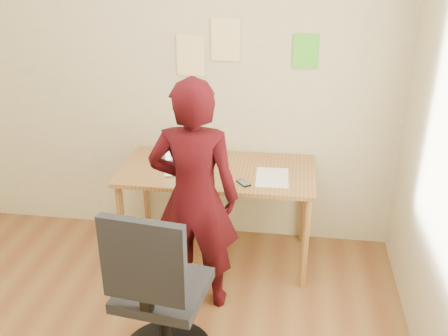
% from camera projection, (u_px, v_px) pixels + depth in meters
% --- Properties ---
extents(room, '(3.58, 3.58, 2.78)m').
position_uv_depth(room, '(71.00, 167.00, 2.17)').
color(room, brown).
rests_on(room, ground).
extents(desk, '(1.40, 0.70, 0.74)m').
position_uv_depth(desk, '(218.00, 180.00, 3.64)').
color(desk, olive).
rests_on(desk, ground).
extents(laptop, '(0.39, 0.37, 0.23)m').
position_uv_depth(laptop, '(185.00, 161.00, 3.62)').
color(laptop, silver).
rests_on(laptop, desk).
extents(paper_sheet, '(0.24, 0.33, 0.00)m').
position_uv_depth(paper_sheet, '(272.00, 177.00, 3.48)').
color(paper_sheet, white).
rests_on(paper_sheet, desk).
extents(phone, '(0.11, 0.12, 0.01)m').
position_uv_depth(phone, '(244.00, 183.00, 3.39)').
color(phone, black).
rests_on(phone, desk).
extents(wall_note_left, '(0.21, 0.00, 0.30)m').
position_uv_depth(wall_note_left, '(191.00, 55.00, 3.66)').
color(wall_note_left, '#FDE197').
rests_on(wall_note_left, room).
extents(wall_note_mid, '(0.21, 0.00, 0.30)m').
position_uv_depth(wall_note_mid, '(226.00, 40.00, 3.57)').
color(wall_note_mid, '#FDE197').
rests_on(wall_note_mid, room).
extents(wall_note_right, '(0.18, 0.00, 0.24)m').
position_uv_depth(wall_note_right, '(306.00, 51.00, 3.53)').
color(wall_note_right, '#56DA31').
rests_on(wall_note_right, room).
extents(office_chair, '(0.55, 0.55, 1.05)m').
position_uv_depth(office_chair, '(159.00, 302.00, 2.72)').
color(office_chair, black).
rests_on(office_chair, ground).
extents(person, '(0.58, 0.39, 1.56)m').
position_uv_depth(person, '(194.00, 198.00, 3.12)').
color(person, '#34070B').
rests_on(person, ground).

